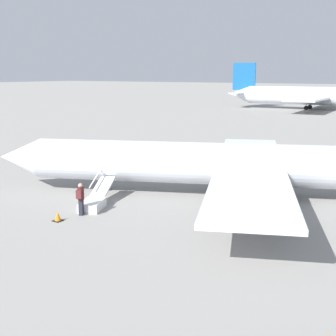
{
  "coord_description": "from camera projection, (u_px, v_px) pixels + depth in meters",
  "views": [
    {
      "loc": [
        -11.62,
        25.58,
        7.44
      ],
      "look_at": [
        3.08,
        2.15,
        1.79
      ],
      "focal_mm": 50.0,
      "sensor_mm": 36.0,
      "label": 1
    }
  ],
  "objects": [
    {
      "name": "airplane_main",
      "position": [
        245.0,
        164.0,
        28.21
      ],
      "size": [
        29.28,
        22.94,
        6.74
      ],
      "rotation": [
        0.0,
        0.0,
        0.39
      ],
      "color": "silver",
      "rests_on": "ground"
    },
    {
      "name": "passenger",
      "position": [
        81.0,
        197.0,
        24.66
      ],
      "size": [
        0.45,
        0.57,
        1.74
      ],
      "rotation": [
        0.0,
        0.0,
        -1.18
      ],
      "color": "#23232D",
      "rests_on": "ground"
    },
    {
      "name": "airplane_taxiing_distant",
      "position": [
        320.0,
        96.0,
        94.33
      ],
      "size": [
        40.33,
        30.34,
        9.53
      ],
      "rotation": [
        0.0,
        0.0,
        3.19
      ],
      "color": "silver",
      "rests_on": "ground"
    },
    {
      "name": "boarding_stairs",
      "position": [
        95.0,
        201.0,
        26.22
      ],
      "size": [
        2.48,
        4.1,
        1.68
      ],
      "rotation": [
        0.0,
        0.0,
        -1.18
      ],
      "color": "silver",
      "rests_on": "ground"
    },
    {
      "name": "ground_plane",
      "position": [
        229.0,
        196.0,
        28.77
      ],
      "size": [
        600.0,
        600.0,
        0.0
      ],
      "primitive_type": "plane",
      "color": "gray"
    },
    {
      "name": "traffic_cone_near_stairs",
      "position": [
        58.0,
        217.0,
        23.86
      ],
      "size": [
        0.46,
        0.46,
        0.51
      ],
      "color": "black",
      "rests_on": "ground"
    }
  ]
}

